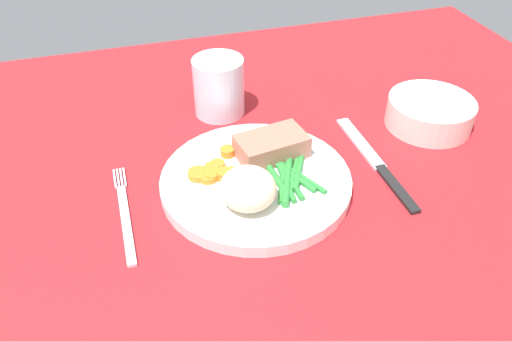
{
  "coord_description": "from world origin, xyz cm",
  "views": [
    {
      "loc": [
        -11.43,
        -45.05,
        42.27
      ],
      "look_at": [
        2.2,
        -0.08,
        4.6
      ],
      "focal_mm": 35.39,
      "sensor_mm": 36.0,
      "label": 1
    }
  ],
  "objects_px": {
    "knife": "(377,164)",
    "water_glass": "(219,90)",
    "salad_bowl": "(430,111)",
    "meat_portion": "(271,146)",
    "fork": "(125,213)",
    "dinner_plate": "(256,182)"
  },
  "relations": [
    {
      "from": "knife",
      "to": "salad_bowl",
      "type": "bearing_deg",
      "value": 26.34
    },
    {
      "from": "fork",
      "to": "meat_portion",
      "type": "bearing_deg",
      "value": 12.37
    },
    {
      "from": "meat_portion",
      "to": "fork",
      "type": "xyz_separation_m",
      "value": [
        -0.19,
        -0.04,
        -0.03
      ]
    },
    {
      "from": "dinner_plate",
      "to": "knife",
      "type": "relative_size",
      "value": 1.13
    },
    {
      "from": "fork",
      "to": "knife",
      "type": "distance_m",
      "value": 0.32
    },
    {
      "from": "meat_portion",
      "to": "salad_bowl",
      "type": "height_order",
      "value": "meat_portion"
    },
    {
      "from": "water_glass",
      "to": "salad_bowl",
      "type": "xyz_separation_m",
      "value": [
        0.28,
        -0.12,
        -0.01
      ]
    },
    {
      "from": "dinner_plate",
      "to": "meat_portion",
      "type": "bearing_deg",
      "value": 49.4
    },
    {
      "from": "meat_portion",
      "to": "dinner_plate",
      "type": "bearing_deg",
      "value": -130.6
    },
    {
      "from": "dinner_plate",
      "to": "fork",
      "type": "height_order",
      "value": "dinner_plate"
    },
    {
      "from": "dinner_plate",
      "to": "water_glass",
      "type": "height_order",
      "value": "water_glass"
    },
    {
      "from": "knife",
      "to": "salad_bowl",
      "type": "xyz_separation_m",
      "value": [
        0.11,
        0.06,
        0.02
      ]
    },
    {
      "from": "water_glass",
      "to": "salad_bowl",
      "type": "distance_m",
      "value": 0.3
    },
    {
      "from": "knife",
      "to": "water_glass",
      "type": "relative_size",
      "value": 2.43
    },
    {
      "from": "meat_portion",
      "to": "knife",
      "type": "distance_m",
      "value": 0.14
    },
    {
      "from": "fork",
      "to": "salad_bowl",
      "type": "bearing_deg",
      "value": 9.06
    },
    {
      "from": "meat_portion",
      "to": "water_glass",
      "type": "distance_m",
      "value": 0.15
    },
    {
      "from": "dinner_plate",
      "to": "water_glass",
      "type": "bearing_deg",
      "value": 90.33
    },
    {
      "from": "dinner_plate",
      "to": "fork",
      "type": "xyz_separation_m",
      "value": [
        -0.16,
        -0.0,
        -0.01
      ]
    },
    {
      "from": "fork",
      "to": "knife",
      "type": "height_order",
      "value": "knife"
    },
    {
      "from": "meat_portion",
      "to": "fork",
      "type": "distance_m",
      "value": 0.2
    },
    {
      "from": "meat_portion",
      "to": "water_glass",
      "type": "xyz_separation_m",
      "value": [
        -0.03,
        0.15,
        0.01
      ]
    }
  ]
}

